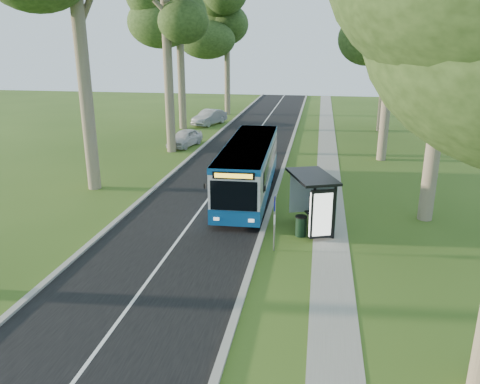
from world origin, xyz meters
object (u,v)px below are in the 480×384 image
(litter_bin, at_px, (301,226))
(bus_stop_sign, at_px, (275,216))
(bus_shelter, at_px, (315,194))
(car_white, at_px, (185,138))
(bus, at_px, (249,168))
(car_silver, at_px, (209,117))

(litter_bin, bearing_deg, bus_stop_sign, -120.19)
(bus_shelter, relative_size, car_white, 0.83)
(bus, height_order, bus_stop_sign, bus)
(bus_stop_sign, height_order, bus_shelter, bus_shelter)
(bus, distance_m, bus_stop_sign, 7.37)
(bus_stop_sign, xyz_separation_m, car_silver, (-9.62, 29.36, -0.75))
(bus_stop_sign, bearing_deg, bus, 107.81)
(bus, height_order, litter_bin, bus)
(litter_bin, distance_m, car_white, 19.96)
(bus_shelter, bearing_deg, litter_bin, -159.76)
(litter_bin, xyz_separation_m, car_white, (-10.22, 17.14, 0.22))
(bus_stop_sign, xyz_separation_m, litter_bin, (1.01, 1.73, -1.04))
(bus_stop_sign, height_order, car_silver, bus_stop_sign)
(car_white, relative_size, car_silver, 0.88)
(bus_stop_sign, relative_size, bus_shelter, 0.72)
(bus, xyz_separation_m, bus_stop_sign, (2.12, -7.06, -0.03))
(bus, distance_m, litter_bin, 6.27)
(litter_bin, distance_m, car_silver, 29.60)
(bus, relative_size, bus_shelter, 3.35)
(bus_stop_sign, distance_m, car_white, 21.02)
(bus, height_order, car_white, bus)
(bus, bearing_deg, litter_bin, -61.32)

